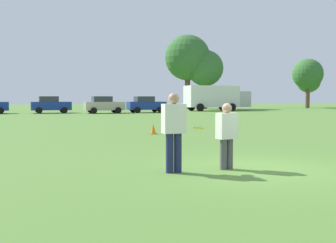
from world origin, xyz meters
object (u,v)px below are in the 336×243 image
parked_car_mid_right (51,105)px  parked_car_near_right (104,105)px  player_defender (227,132)px  traffic_cone (153,129)px  box_truck (216,97)px  player_thrower (174,128)px  parked_car_far_right (146,104)px  frisbee (199,128)px

parked_car_mid_right → parked_car_near_right: size_ratio=1.00×
player_defender → traffic_cone: (1.33, 9.66, -0.64)m
parked_car_mid_right → parked_car_near_right: bearing=-23.3°
parked_car_near_right → box_truck: size_ratio=0.49×
player_thrower → parked_car_far_right: (10.42, 36.06, -0.09)m
parked_car_far_right → player_thrower: bearing=-106.1°
traffic_cone → parked_car_far_right: 27.53m
player_thrower → frisbee: bearing=-7.7°
player_defender → parked_car_mid_right: 38.12m
player_defender → parked_car_near_right: parked_car_near_right is taller
frisbee → player_defender: bearing=5.4°
player_thrower → parked_car_mid_right: size_ratio=0.43×
player_thrower → traffic_cone: 10.04m
box_truck → parked_car_near_right: bearing=-166.7°
frisbee → parked_car_near_right: size_ratio=0.07×
frisbee → parked_car_far_right: bearing=74.8°
box_truck → frisbee: bearing=-117.2°
parked_car_mid_right → box_truck: box_truck is taller
traffic_cone → parked_car_near_right: 26.33m
player_thrower → frisbee: 0.58m
traffic_cone → player_thrower: bearing=-105.4°
frisbee → parked_car_far_right: 37.45m
parked_car_far_right → box_truck: box_truck is taller
parked_car_mid_right → box_truck: bearing=3.6°
frisbee → player_thrower: bearing=172.3°
player_defender → traffic_cone: 9.77m
parked_car_near_right → parked_car_far_right: bearing=3.0°
frisbee → box_truck: bearing=62.8°
parked_car_near_right → box_truck: (15.24, 3.59, 0.83)m
parked_car_near_right → traffic_cone: bearing=-96.4°
player_thrower → parked_car_mid_right: 38.10m
parked_car_mid_right → parked_car_far_right: size_ratio=1.00×
player_thrower → parked_car_near_right: (5.60, 35.80, -0.09)m
frisbee → parked_car_near_right: bearing=82.0°
frisbee → box_truck: 44.38m
frisbee → traffic_cone: (2.09, 9.73, -0.78)m
player_thrower → parked_car_near_right: bearing=81.1°
parked_car_near_right → parked_car_far_right: 4.82m
frisbee → parked_car_far_right: size_ratio=0.07×
player_thrower → traffic_cone: player_thrower is taller
traffic_cone → parked_car_near_right: bearing=83.6°
player_defender → parked_car_mid_right: (-1.08, 38.11, 0.05)m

